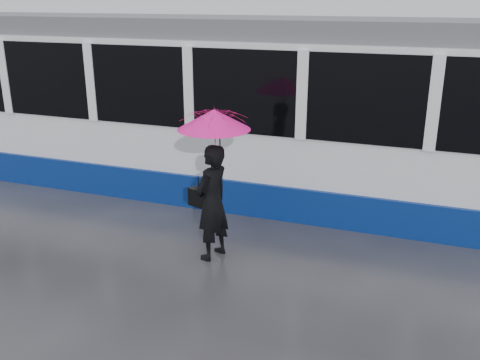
% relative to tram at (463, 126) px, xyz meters
% --- Properties ---
extents(ground, '(90.00, 90.00, 0.00)m').
position_rel_tram_xyz_m(ground, '(-2.78, -2.50, -1.64)').
color(ground, '#28282D').
rests_on(ground, ground).
extents(rails, '(34.00, 1.51, 0.02)m').
position_rel_tram_xyz_m(rails, '(-2.78, -0.00, -1.63)').
color(rails, '#3F3D38').
rests_on(rails, ground).
extents(tram, '(26.00, 2.56, 3.35)m').
position_rel_tram_xyz_m(tram, '(0.00, 0.00, 0.00)').
color(tram, white).
rests_on(tram, ground).
extents(woman, '(0.57, 0.72, 1.74)m').
position_rel_tram_xyz_m(woman, '(-3.37, -2.92, -0.77)').
color(woman, black).
rests_on(woman, ground).
extents(umbrella, '(1.26, 1.26, 1.17)m').
position_rel_tram_xyz_m(umbrella, '(-3.32, -2.92, 0.27)').
color(umbrella, '#F41488').
rests_on(umbrella, ground).
extents(handbag, '(0.34, 0.21, 0.45)m').
position_rel_tram_xyz_m(handbag, '(-3.59, -2.90, -0.73)').
color(handbag, black).
rests_on(handbag, ground).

